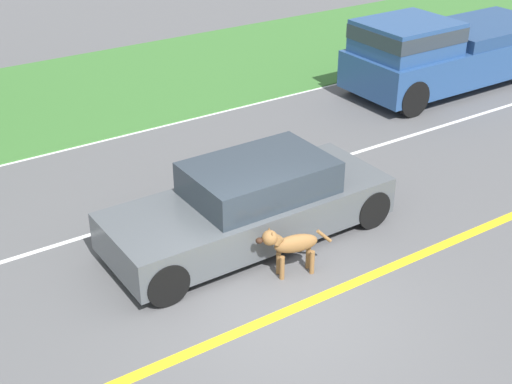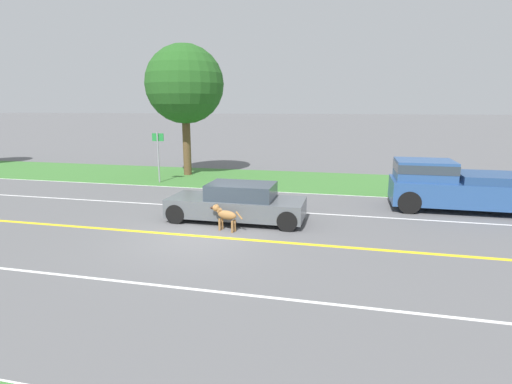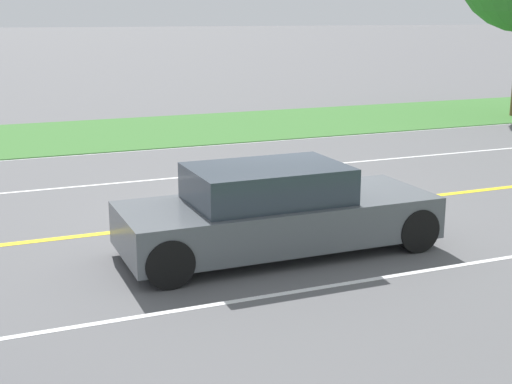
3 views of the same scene
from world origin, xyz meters
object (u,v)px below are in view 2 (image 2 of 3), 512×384
at_px(street_sign, 158,151).
at_px(pickup_truck, 461,185).
at_px(ego_car, 238,203).
at_px(dog, 224,215).
at_px(roadside_tree_right_near, 185,85).

bearing_deg(street_sign, pickup_truck, -100.49).
height_order(ego_car, dog, ego_car).
distance_m(ego_car, street_sign, 8.45).
bearing_deg(ego_car, pickup_truck, -67.16).
xyz_separation_m(ego_car, roadside_tree_right_near, (8.54, 5.44, 4.50)).
bearing_deg(roadside_tree_right_near, ego_car, -147.48).
height_order(ego_car, street_sign, street_sign).
distance_m(roadside_tree_right_near, street_sign, 4.38).
xyz_separation_m(ego_car, dog, (-1.20, 0.10, -0.10)).
distance_m(dog, pickup_truck, 9.26).
relative_size(ego_car, roadside_tree_right_near, 0.64).
xyz_separation_m(ego_car, street_sign, (5.92, 5.94, 1.02)).
bearing_deg(pickup_truck, dog, 119.44).
height_order(dog, roadside_tree_right_near, roadside_tree_right_near).
height_order(roadside_tree_right_near, street_sign, roadside_tree_right_near).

